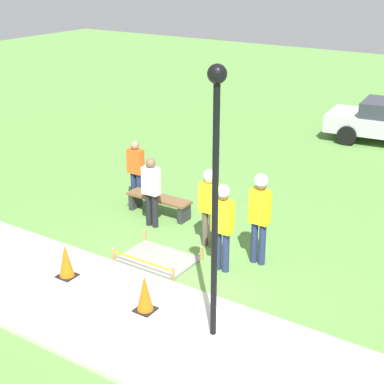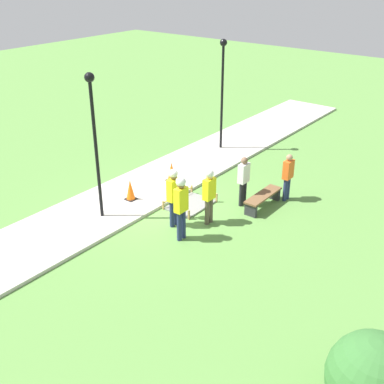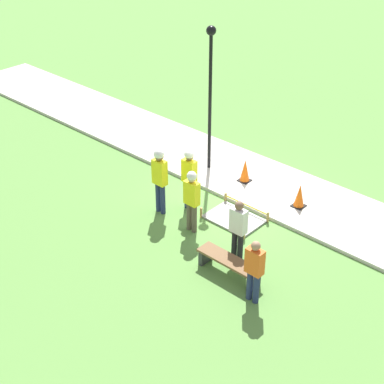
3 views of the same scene
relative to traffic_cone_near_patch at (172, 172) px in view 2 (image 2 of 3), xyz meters
The scene contains 14 objects.
ground_plane 2.01m from the traffic_cone_near_patch, 29.72° to the left, with size 60.00×60.00×0.00m, color #5B8E42.
sidewalk 1.79m from the traffic_cone_near_patch, 12.69° to the right, with size 28.00×2.71×0.10m.
wet_concrete_patch 1.93m from the traffic_cone_near_patch, 58.57° to the left, with size 1.52×1.09×0.31m.
traffic_cone_near_patch is the anchor object (origin of this frame).
traffic_cone_far_patch 1.97m from the traffic_cone_near_patch, ahead, with size 0.34×0.34×0.70m.
park_bench 3.52m from the traffic_cone_near_patch, 96.07° to the left, with size 1.66×0.44×0.46m.
worker_supervisor 3.18m from the traffic_cone_near_patch, 61.06° to the left, with size 0.40×0.25×1.76m.
worker_assistant 3.09m from the traffic_cone_near_patch, 41.40° to the left, with size 0.40×0.26×1.83m.
worker_trainee 3.88m from the traffic_cone_near_patch, 44.23° to the left, with size 0.40×0.28×1.94m.
bystander_in_orange_shirt 4.08m from the traffic_cone_near_patch, 108.99° to the left, with size 0.40×0.22×1.61m.
bystander_in_gray_shirt 2.93m from the traffic_cone_near_patch, 92.49° to the left, with size 0.40×0.22×1.65m.
lamppost_near 4.13m from the traffic_cone_near_patch, ahead, with size 0.28×0.28×4.38m.
lamppost_far 4.55m from the traffic_cone_near_patch, behind, with size 0.28×0.28×4.37m.
shrub_rounded_near 10.36m from the traffic_cone_near_patch, 59.49° to the left, with size 1.65×1.65×1.65m.
Camera 2 is at (10.12, 9.15, 7.25)m, focal length 45.00 mm.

